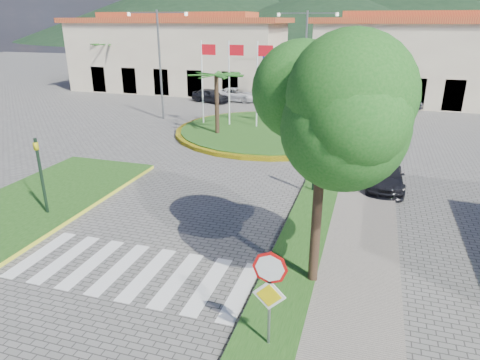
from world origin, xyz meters
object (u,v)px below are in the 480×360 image
(roundabout_island, at_px, (269,131))
(car_dark_a, at_px, (211,95))
(white_van, at_px, (236,95))
(stop_sign, at_px, (270,286))
(deciduous_tree, at_px, (324,110))
(car_side_right, at_px, (384,174))
(car_dark_b, at_px, (400,101))

(roundabout_island, distance_m, car_dark_a, 12.64)
(white_van, bearing_deg, roundabout_island, -146.12)
(stop_sign, bearing_deg, car_dark_a, 113.40)
(stop_sign, relative_size, car_dark_a, 0.70)
(deciduous_tree, bearing_deg, car_side_right, 77.28)
(car_dark_a, relative_size, car_side_right, 0.91)
(roundabout_island, relative_size, stop_sign, 4.79)
(stop_sign, height_order, car_dark_b, stop_sign)
(car_dark_b, bearing_deg, white_van, 108.11)
(car_dark_a, bearing_deg, stop_sign, -138.59)
(stop_sign, xyz_separation_m, car_dark_a, (-12.90, 29.81, -1.15))
(car_dark_b, bearing_deg, roundabout_island, 158.11)
(car_dark_b, relative_size, car_side_right, 0.95)
(deciduous_tree, height_order, car_dark_b, deciduous_tree)
(stop_sign, relative_size, deciduous_tree, 0.39)
(stop_sign, distance_m, deciduous_tree, 4.59)
(white_van, bearing_deg, car_dark_b, -80.54)
(white_van, distance_m, car_dark_b, 14.82)
(deciduous_tree, relative_size, car_dark_a, 1.81)
(roundabout_island, bearing_deg, white_van, 117.91)
(car_dark_a, height_order, car_dark_b, car_dark_b)
(stop_sign, distance_m, car_side_right, 12.23)
(roundabout_island, bearing_deg, deciduous_tree, -72.09)
(stop_sign, distance_m, white_van, 32.99)
(deciduous_tree, bearing_deg, stop_sign, -101.18)
(car_dark_a, bearing_deg, roundabout_island, -122.67)
(roundabout_island, height_order, stop_sign, roundabout_island)
(stop_sign, xyz_separation_m, car_dark_b, (4.00, 32.06, -1.15))
(roundabout_island, bearing_deg, car_dark_a, 129.32)
(roundabout_island, distance_m, car_side_right, 11.08)
(white_van, bearing_deg, car_side_right, -139.24)
(car_side_right, bearing_deg, white_van, 122.62)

